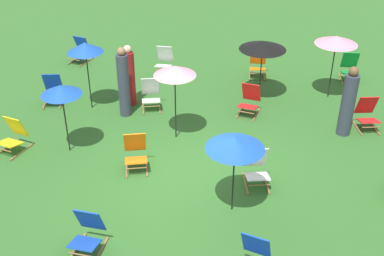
# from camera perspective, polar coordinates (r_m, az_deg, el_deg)

# --- Properties ---
(ground_plane) EXTENTS (40.00, 40.00, 0.00)m
(ground_plane) POSITION_cam_1_polar(r_m,az_deg,el_deg) (10.86, -0.81, -5.49)
(ground_plane) COLOR #2D6026
(deckchair_0) EXTENTS (0.64, 0.85, 0.83)m
(deckchair_0) POSITION_cam_1_polar(r_m,az_deg,el_deg) (13.15, 6.61, 3.14)
(deckchair_0) COLOR olive
(deckchair_0) RESTS_ON ground
(deckchair_2) EXTENTS (0.61, 0.84, 0.83)m
(deckchair_2) POSITION_cam_1_polar(r_m,az_deg,el_deg) (10.54, 7.39, -4.60)
(deckchair_2) COLOR olive
(deckchair_2) RESTS_ON ground
(deckchair_4) EXTENTS (0.60, 0.83, 0.83)m
(deckchair_4) POSITION_cam_1_polar(r_m,az_deg,el_deg) (13.17, 19.43, 1.50)
(deckchair_4) COLOR olive
(deckchair_4) RESTS_ON ground
(deckchair_5) EXTENTS (0.60, 0.83, 0.83)m
(deckchair_5) POSITION_cam_1_polar(r_m,az_deg,el_deg) (14.13, -15.71, 4.19)
(deckchair_5) COLOR olive
(deckchair_5) RESTS_ON ground
(deckchair_7) EXTENTS (0.69, 0.87, 0.83)m
(deckchair_7) POSITION_cam_1_polar(r_m,az_deg,el_deg) (12.24, -19.80, -0.88)
(deckchair_7) COLOR olive
(deckchair_7) RESTS_ON ground
(deckchair_8) EXTENTS (0.56, 0.81, 0.83)m
(deckchair_8) POSITION_cam_1_polar(r_m,az_deg,el_deg) (9.11, -11.89, -11.73)
(deckchair_8) COLOR olive
(deckchair_8) RESTS_ON ground
(deckchair_9) EXTENTS (0.64, 0.85, 0.83)m
(deckchair_9) POSITION_cam_1_polar(r_m,az_deg,el_deg) (13.41, -4.75, 3.83)
(deckchair_9) COLOR olive
(deckchair_9) RESTS_ON ground
(deckchair_11) EXTENTS (0.48, 0.76, 0.83)m
(deckchair_11) POSITION_cam_1_polar(r_m,az_deg,el_deg) (15.37, 7.55, 7.30)
(deckchair_11) COLOR olive
(deckchair_11) RESTS_ON ground
(deckchair_12) EXTENTS (0.65, 0.86, 0.83)m
(deckchair_12) POSITION_cam_1_polar(r_m,az_deg,el_deg) (11.01, -6.49, -2.83)
(deckchair_12) COLOR olive
(deckchair_12) RESTS_ON ground
(deckchair_13) EXTENTS (0.50, 0.77, 0.83)m
(deckchair_13) POSITION_cam_1_polar(r_m,az_deg,el_deg) (15.71, 17.63, 6.62)
(deckchair_13) COLOR olive
(deckchair_13) RESTS_ON ground
(deckchair_14) EXTENTS (0.68, 0.87, 0.83)m
(deckchair_14) POSITION_cam_1_polar(r_m,az_deg,el_deg) (16.61, -12.73, 8.63)
(deckchair_14) COLOR olive
(deckchair_14) RESTS_ON ground
(deckchair_15) EXTENTS (0.50, 0.78, 0.83)m
(deckchair_15) POSITION_cam_1_polar(r_m,az_deg,el_deg) (15.47, -3.19, 7.68)
(deckchair_15) COLOR olive
(deckchair_15) RESTS_ON ground
(umbrella_0) EXTENTS (1.14, 1.14, 1.79)m
(umbrella_0) POSITION_cam_1_polar(r_m,az_deg,el_deg) (13.94, 16.23, 9.63)
(umbrella_0) COLOR black
(umbrella_0) RESTS_ON ground
(umbrella_1) EXTENTS (0.91, 0.91, 1.69)m
(umbrella_1) POSITION_cam_1_polar(r_m,az_deg,el_deg) (11.28, -14.79, 4.22)
(umbrella_1) COLOR black
(umbrella_1) RESTS_ON ground
(umbrella_2) EXTENTS (0.91, 0.91, 1.87)m
(umbrella_2) POSITION_cam_1_polar(r_m,az_deg,el_deg) (13.06, -12.15, 9.01)
(umbrella_2) COLOR black
(umbrella_2) RESTS_ON ground
(umbrella_3) EXTENTS (1.11, 1.11, 1.66)m
(umbrella_3) POSITION_cam_1_polar(r_m,az_deg,el_deg) (9.10, 4.97, -1.77)
(umbrella_3) COLOR black
(umbrella_3) RESTS_ON ground
(umbrella_4) EXTENTS (1.27, 1.27, 1.65)m
(umbrella_4) POSITION_cam_1_polar(r_m,az_deg,el_deg) (13.56, 8.11, 9.34)
(umbrella_4) COLOR black
(umbrella_4) RESTS_ON ground
(umbrella_5) EXTENTS (0.99, 0.99, 1.88)m
(umbrella_5) POSITION_cam_1_polar(r_m,az_deg,el_deg) (11.38, -1.99, 6.57)
(umbrella_5) COLOR black
(umbrella_5) RESTS_ON ground
(person_0) EXTENTS (0.41, 0.41, 1.70)m
(person_0) POSITION_cam_1_polar(r_m,az_deg,el_deg) (13.45, -7.20, 5.82)
(person_0) COLOR maroon
(person_0) RESTS_ON ground
(person_1) EXTENTS (0.39, 0.39, 1.79)m
(person_1) POSITION_cam_1_polar(r_m,az_deg,el_deg) (12.49, 17.44, 2.73)
(person_1) COLOR #333847
(person_1) RESTS_ON ground
(person_2) EXTENTS (0.38, 0.38, 1.88)m
(person_2) POSITION_cam_1_polar(r_m,az_deg,el_deg) (12.88, -7.85, 5.05)
(person_2) COLOR #333847
(person_2) RESTS_ON ground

